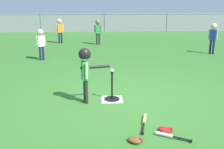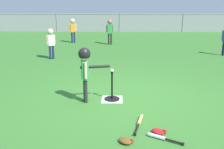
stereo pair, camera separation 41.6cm
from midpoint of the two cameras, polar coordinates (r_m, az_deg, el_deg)
The scene contains 14 objects.
ground_plane at distance 5.79m, azimuth 0.62°, elevation -5.08°, with size 60.00×60.00×0.00m, color #336B28.
home_plate at distance 5.73m, azimuth -2.09°, elevation -5.29°, with size 0.44×0.44×0.01m, color white.
batting_tee at distance 5.69m, azimuth -2.10°, elevation -4.48°, with size 0.32×0.32×0.60m.
baseball_on_tee at distance 5.53m, azimuth -2.16°, elevation 0.84°, with size 0.07×0.07×0.07m, color white.
batter_child at distance 5.39m, azimuth -7.87°, elevation 2.15°, with size 0.63×0.32×1.13m.
fielder_deep_right at distance 9.60m, azimuth -16.04°, elevation 6.96°, with size 0.28×0.21×1.06m.
fielder_deep_center at distance 12.45m, azimuth -3.98°, elevation 9.67°, with size 0.34×0.23×1.14m.
fielder_near_right at distance 10.88m, azimuth 19.59°, elevation 8.01°, with size 0.27×0.26×1.17m.
fielder_deep_left at distance 13.08m, azimuth -11.89°, elevation 9.67°, with size 0.33×0.23×1.14m.
spare_bat_silver at distance 4.30m, azimuth 8.99°, elevation -12.66°, with size 0.51×0.34×0.06m.
spare_bat_wood at distance 4.72m, azimuth 4.30°, elevation -9.76°, with size 0.23×0.71×0.06m.
glove_by_plate at distance 4.12m, azimuth 1.86°, elevation -13.73°, with size 0.27×0.27×0.07m.
glove_near_bats at distance 4.45m, azimuth 8.43°, elevation -11.52°, with size 0.27×0.27×0.07m.
outfield_fence at distance 17.39m, azimuth -2.26°, elevation 11.05°, with size 16.06×0.06×1.15m.
Camera 1 is at (-0.60, -5.39, 2.07)m, focal length 43.24 mm.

